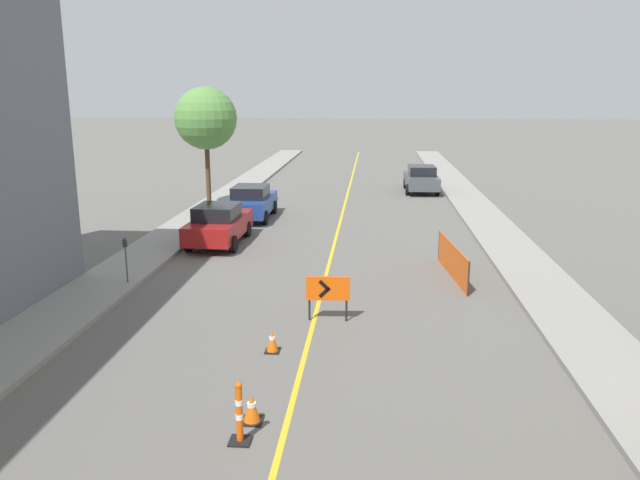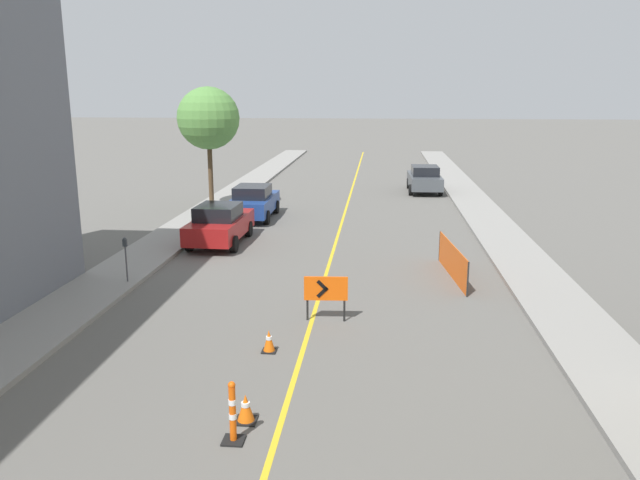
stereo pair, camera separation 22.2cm
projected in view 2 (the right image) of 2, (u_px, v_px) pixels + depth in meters
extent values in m
cube|color=gold|center=(342.00, 223.00, 28.61)|extent=(0.12, 69.45, 0.01)
cube|color=gray|center=(198.00, 219.00, 29.23)|extent=(2.13, 69.45, 0.14)
cube|color=gray|center=(491.00, 224.00, 27.97)|extent=(2.13, 69.45, 0.14)
cube|color=black|center=(246.00, 420.00, 11.39)|extent=(0.39, 0.39, 0.03)
cone|color=orange|center=(246.00, 407.00, 11.33)|extent=(0.31, 0.31, 0.50)
cylinder|color=white|center=(246.00, 404.00, 11.31)|extent=(0.16, 0.16, 0.08)
cube|color=black|center=(269.00, 351.00, 14.45)|extent=(0.34, 0.34, 0.03)
cone|color=orange|center=(269.00, 340.00, 14.39)|extent=(0.27, 0.27, 0.50)
cylinder|color=white|center=(269.00, 338.00, 14.38)|extent=(0.14, 0.14, 0.08)
cube|color=black|center=(234.00, 440.00, 10.74)|extent=(0.38, 0.38, 0.04)
cylinder|color=#EF560C|center=(233.00, 413.00, 10.62)|extent=(0.12, 0.12, 0.98)
cylinder|color=white|center=(233.00, 416.00, 10.63)|extent=(0.13, 0.13, 0.10)
cylinder|color=white|center=(232.00, 402.00, 10.57)|extent=(0.13, 0.13, 0.10)
sphere|color=#EF560C|center=(232.00, 385.00, 10.50)|extent=(0.13, 0.13, 0.13)
cube|color=#EF560C|center=(326.00, 289.00, 16.21)|extent=(1.15, 0.13, 0.64)
cube|color=black|center=(322.00, 286.00, 16.15)|extent=(0.31, 0.04, 0.31)
cube|color=black|center=(322.00, 292.00, 16.20)|extent=(0.31, 0.04, 0.31)
cylinder|color=black|center=(307.00, 310.00, 16.39)|extent=(0.06, 0.06, 0.56)
cylinder|color=black|center=(344.00, 311.00, 16.30)|extent=(0.06, 0.06, 0.56)
cube|color=#EF560C|center=(452.00, 261.00, 20.15)|extent=(0.48, 4.05, 1.07)
cylinder|color=#262626|center=(468.00, 280.00, 18.18)|extent=(0.05, 0.05, 1.07)
cylinder|color=#262626|center=(440.00, 246.00, 22.13)|extent=(0.05, 0.05, 1.07)
cube|color=maroon|center=(220.00, 227.00, 24.62)|extent=(1.89, 4.34, 0.72)
cube|color=black|center=(218.00, 212.00, 24.26)|extent=(1.57, 1.97, 0.55)
cylinder|color=black|center=(208.00, 228.00, 26.07)|extent=(0.23, 0.64, 0.64)
cylinder|color=black|center=(249.00, 229.00, 25.91)|extent=(0.23, 0.64, 0.64)
cylinder|color=black|center=(189.00, 243.00, 23.49)|extent=(0.23, 0.64, 0.64)
cylinder|color=black|center=(234.00, 244.00, 23.33)|extent=(0.23, 0.64, 0.64)
cube|color=navy|center=(254.00, 204.00, 29.53)|extent=(1.80, 4.30, 0.72)
cube|color=black|center=(252.00, 192.00, 29.18)|extent=(1.53, 1.94, 0.55)
cylinder|color=black|center=(242.00, 206.00, 30.99)|extent=(0.22, 0.64, 0.64)
cylinder|color=black|center=(276.00, 207.00, 30.83)|extent=(0.22, 0.64, 0.64)
cylinder|color=black|center=(230.00, 217.00, 28.40)|extent=(0.22, 0.64, 0.64)
cylinder|color=black|center=(267.00, 217.00, 28.24)|extent=(0.22, 0.64, 0.64)
cube|color=#474C51|center=(424.00, 181.00, 37.31)|extent=(1.92, 4.35, 0.72)
cube|color=black|center=(425.00, 171.00, 36.95)|extent=(1.58, 1.98, 0.55)
cylinder|color=black|center=(409.00, 183.00, 38.76)|extent=(0.24, 0.65, 0.64)
cylinder|color=black|center=(437.00, 184.00, 38.60)|extent=(0.24, 0.65, 0.64)
cylinder|color=black|center=(411.00, 190.00, 36.18)|extent=(0.24, 0.65, 0.64)
cylinder|color=black|center=(441.00, 190.00, 36.02)|extent=(0.24, 0.65, 0.64)
cylinder|color=#4C4C51|center=(126.00, 264.00, 19.20)|extent=(0.05, 0.05, 1.12)
cube|color=#33383D|center=(125.00, 243.00, 19.05)|extent=(0.12, 0.10, 0.22)
sphere|color=#33383D|center=(125.00, 239.00, 19.02)|extent=(0.11, 0.11, 0.11)
cylinder|color=#4C3823|center=(211.00, 174.00, 31.57)|extent=(0.24, 0.24, 3.29)
sphere|color=#568E42|center=(208.00, 118.00, 30.92)|extent=(3.09, 3.09, 3.09)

